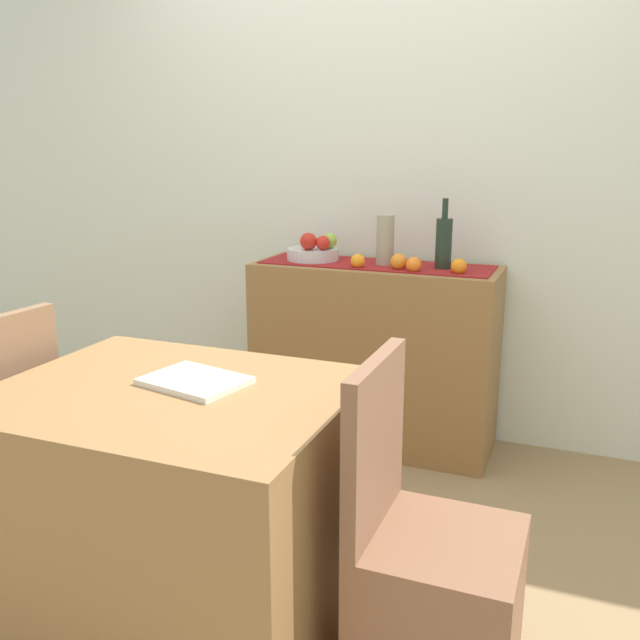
# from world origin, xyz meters

# --- Properties ---
(ground_plane) EXTENTS (6.40, 6.40, 0.02)m
(ground_plane) POSITION_xyz_m (0.00, 0.00, -0.01)
(ground_plane) COLOR #977B55
(ground_plane) RESTS_ON ground
(room_wall_rear) EXTENTS (6.40, 0.06, 2.70)m
(room_wall_rear) POSITION_xyz_m (0.00, 1.18, 1.35)
(room_wall_rear) COLOR silver
(room_wall_rear) RESTS_ON ground
(sideboard_console) EXTENTS (1.13, 0.42, 0.87)m
(sideboard_console) POSITION_xyz_m (0.05, 0.92, 0.44)
(sideboard_console) COLOR olive
(sideboard_console) RESTS_ON ground
(table_runner) EXTENTS (1.06, 0.32, 0.01)m
(table_runner) POSITION_xyz_m (0.05, 0.92, 0.87)
(table_runner) COLOR maroon
(table_runner) RESTS_ON sideboard_console
(fruit_bowl) EXTENTS (0.25, 0.25, 0.06)m
(fruit_bowl) POSITION_xyz_m (-0.26, 0.92, 0.90)
(fruit_bowl) COLOR silver
(fruit_bowl) RESTS_ON table_runner
(apple_center) EXTENTS (0.07, 0.07, 0.07)m
(apple_center) POSITION_xyz_m (-0.19, 0.95, 0.97)
(apple_center) COLOR #8DB440
(apple_center) RESTS_ON fruit_bowl
(apple_front) EXTENTS (0.06, 0.06, 0.06)m
(apple_front) POSITION_xyz_m (-0.29, 0.94, 0.96)
(apple_front) COLOR #AC3F1F
(apple_front) RESTS_ON fruit_bowl
(apple_right) EXTENTS (0.08, 0.08, 0.08)m
(apple_right) POSITION_xyz_m (-0.26, 0.86, 0.97)
(apple_right) COLOR red
(apple_right) RESTS_ON fruit_bowl
(apple_left) EXTENTS (0.07, 0.07, 0.07)m
(apple_left) POSITION_xyz_m (-0.19, 0.88, 0.97)
(apple_left) COLOR red
(apple_left) RESTS_ON fruit_bowl
(wine_bottle) EXTENTS (0.07, 0.07, 0.31)m
(wine_bottle) POSITION_xyz_m (0.36, 0.92, 0.99)
(wine_bottle) COLOR #203023
(wine_bottle) RESTS_ON sideboard_console
(ceramic_vase) EXTENTS (0.08, 0.08, 0.23)m
(ceramic_vase) POSITION_xyz_m (0.09, 0.92, 0.99)
(ceramic_vase) COLOR #9F9A82
(ceramic_vase) RESTS_ON sideboard_console
(orange_loose_end) EXTENTS (0.07, 0.07, 0.07)m
(orange_loose_end) POSITION_xyz_m (0.18, 0.84, 0.91)
(orange_loose_end) COLOR orange
(orange_loose_end) RESTS_ON sideboard_console
(orange_loose_near_bowl) EXTENTS (0.07, 0.07, 0.07)m
(orange_loose_near_bowl) POSITION_xyz_m (0.45, 0.83, 0.90)
(orange_loose_near_bowl) COLOR orange
(orange_loose_near_bowl) RESTS_ON sideboard_console
(orange_loose_far) EXTENTS (0.06, 0.06, 0.06)m
(orange_loose_far) POSITION_xyz_m (0.00, 0.81, 0.90)
(orange_loose_far) COLOR orange
(orange_loose_far) RESTS_ON sideboard_console
(orange_loose_mid) EXTENTS (0.07, 0.07, 0.07)m
(orange_loose_mid) POSITION_xyz_m (0.26, 0.81, 0.90)
(orange_loose_mid) COLOR orange
(orange_loose_mid) RESTS_ON sideboard_console
(dining_table) EXTENTS (1.00, 0.81, 0.74)m
(dining_table) POSITION_xyz_m (-0.10, -0.54, 0.37)
(dining_table) COLOR #996E42
(dining_table) RESTS_ON ground
(open_book) EXTENTS (0.32, 0.26, 0.02)m
(open_book) POSITION_xyz_m (-0.06, -0.47, 0.75)
(open_book) COLOR white
(open_book) RESTS_ON dining_table
(chair_by_corner) EXTENTS (0.40, 0.40, 0.90)m
(chair_by_corner) POSITION_xyz_m (0.67, -0.53, 0.27)
(chair_by_corner) COLOR brown
(chair_by_corner) RESTS_ON ground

